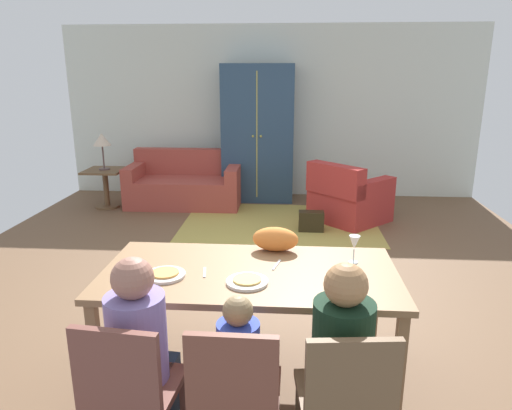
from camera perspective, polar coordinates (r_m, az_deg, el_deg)
name	(u,v)px	position (r m, az deg, el deg)	size (l,w,h in m)	color
ground_plane	(257,271)	(4.85, 0.10, -8.05)	(6.64, 6.33, 0.02)	brown
back_wall	(271,112)	(7.67, 1.80, 11.30)	(6.64, 0.10, 2.70)	silver
dining_table	(250,281)	(2.98, -0.77, -9.31)	(1.85, 0.92, 0.76)	olive
plate_near_man	(165,275)	(2.92, -11.10, -8.42)	(0.25, 0.25, 0.02)	silver
pizza_near_man	(165,273)	(2.92, -11.11, -8.16)	(0.17, 0.17, 0.01)	gold
plate_near_child	(247,282)	(2.78, -1.10, -9.40)	(0.25, 0.25, 0.02)	white
pizza_near_child	(247,279)	(2.78, -1.10, -9.12)	(0.17, 0.17, 0.01)	gold
wine_glass	(354,244)	(3.09, 11.98, -4.65)	(0.07, 0.07, 0.19)	silver
fork	(205,272)	(2.94, -6.33, -8.21)	(0.02, 0.15, 0.01)	silver
knife	(277,265)	(3.03, 2.55, -7.34)	(0.01, 0.17, 0.01)	silver
dining_chair_man	(129,388)	(2.49, -15.31, -20.83)	(0.46, 0.46, 0.87)	brown
person_man	(142,362)	(2.61, -13.79, -18.26)	(0.30, 0.41, 1.11)	#273953
dining_chair_child	(235,393)	(2.38, -2.56, -22.05)	(0.43, 0.43, 0.87)	brown
person_child	(239,381)	(2.55, -2.05, -20.77)	(0.22, 0.29, 0.92)	#3E3249
dining_chair_woman	(345,398)	(2.39, 10.90, -22.24)	(0.46, 0.46, 0.87)	brown
person_woman	(339,371)	(2.52, 10.18, -19.42)	(0.30, 0.41, 1.11)	#3B2E4F
cat	(275,239)	(3.24, 2.40, -4.20)	(0.32, 0.16, 0.17)	orange
area_rug	(280,223)	(6.32, 2.93, -2.18)	(2.60, 1.80, 0.01)	#A79444
couch	(185,185)	(7.23, -8.65, 2.45)	(1.70, 0.86, 0.82)	#9E4036
armchair	(348,198)	(6.43, 11.22, 0.79)	(1.21, 1.21, 0.82)	#A92E2A
armoire	(258,134)	(7.32, 0.26, 8.73)	(1.10, 0.59, 2.10)	navy
side_table	(106,183)	(7.32, -17.98, 2.60)	(0.56, 0.56, 0.58)	brown
table_lamp	(102,141)	(7.21, -18.40, 7.49)	(0.26, 0.26, 0.54)	brown
handbag	(311,221)	(6.00, 6.78, -2.00)	(0.32, 0.16, 0.26)	black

